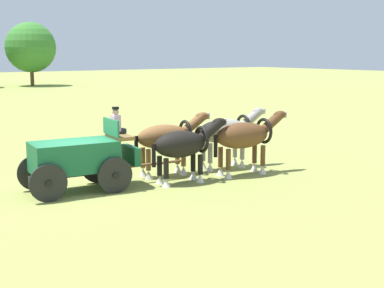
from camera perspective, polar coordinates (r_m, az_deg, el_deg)
The scene contains 7 objects.
ground_plane at distance 17.99m, azimuth -12.31°, elevation -4.96°, with size 220.00×220.00×0.00m, color olive.
show_wagon at distance 17.79m, azimuth -11.98°, elevation -1.37°, with size 5.67×2.10×2.67m.
draft_horse_rear_near at distance 19.65m, azimuth -2.70°, elevation 0.63°, with size 3.09×1.10×2.27m.
draft_horse_rear_off at distance 18.52m, azimuth -0.91°, elevation -0.14°, with size 2.96×1.13×2.19m.
draft_horse_lead_near at distance 20.92m, azimuth 3.64°, elevation 1.27°, with size 3.17×1.17×2.31m.
draft_horse_lead_off at distance 19.86m, azimuth 5.68°, elevation 0.79°, with size 3.24×1.19×2.30m.
tree_g at distance 76.67m, azimuth -16.80°, elevation 9.81°, with size 6.76×6.76×8.56m.
Camera 1 is at (-6.77, -16.05, 4.49)m, focal length 50.11 mm.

